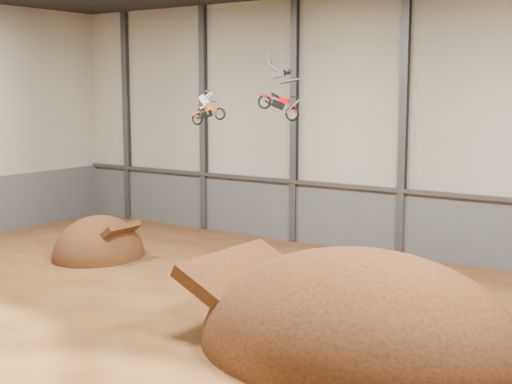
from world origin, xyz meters
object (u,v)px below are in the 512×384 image
(takeoff_ramp, at_px, (99,257))
(landing_ramp, at_px, (358,344))
(fmx_rider_a, at_px, (209,105))
(fmx_rider_b, at_px, (276,88))

(takeoff_ramp, xyz_separation_m, landing_ramp, (17.25, -4.08, 0.00))
(fmx_rider_a, distance_m, fmx_rider_b, 4.17)
(takeoff_ramp, xyz_separation_m, fmx_rider_b, (11.25, -0.15, 8.91))
(landing_ramp, bearing_deg, takeoff_ramp, 166.69)
(takeoff_ramp, xyz_separation_m, fmx_rider_a, (7.20, 0.45, 8.14))
(landing_ramp, bearing_deg, fmx_rider_a, 155.72)
(takeoff_ramp, height_order, landing_ramp, landing_ramp)
(takeoff_ramp, relative_size, fmx_rider_a, 2.84)
(fmx_rider_a, bearing_deg, fmx_rider_b, -16.18)
(takeoff_ramp, bearing_deg, fmx_rider_b, -0.74)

